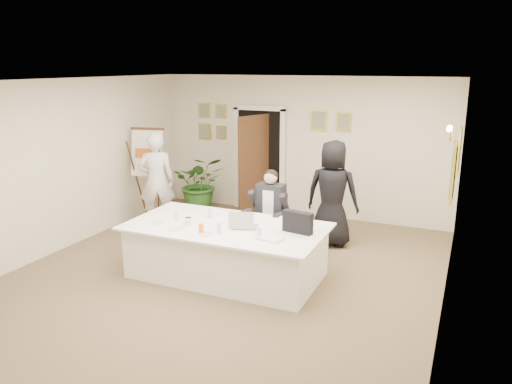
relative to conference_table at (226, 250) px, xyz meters
The scene contains 28 objects.
floor 0.40m from the conference_table, 109.74° to the right, with size 7.00×7.00×0.00m, color brown.
ceiling 2.41m from the conference_table, 109.74° to the right, with size 6.00×7.00×0.02m, color white.
wall_back 3.56m from the conference_table, 90.49° to the left, with size 6.00×0.10×2.80m, color white.
wall_front 3.72m from the conference_table, 90.47° to the right, with size 6.00×0.10×2.80m, color white.
wall_left 3.19m from the conference_table, behind, with size 0.10×7.00×2.80m, color white.
wall_right 3.14m from the conference_table, ahead, with size 0.10×7.00×2.80m, color white.
doorway 3.43m from the conference_table, 105.72° to the left, with size 1.14×0.86×2.20m.
pictures_back_wall 3.78m from the conference_table, 103.75° to the left, with size 3.40×0.06×0.80m, color gold, non-canonical shape.
pictures_right_wall 3.43m from the conference_table, 20.82° to the left, with size 0.06×2.20×0.80m, color gold, non-canonical shape.
wall_sconce 3.52m from the conference_table, 21.29° to the left, with size 0.20×0.30×0.24m, color #B8803B, non-canonical shape.
conference_table is the anchor object (origin of this frame).
seated_man 1.13m from the conference_table, 76.85° to the left, with size 0.61×0.65×1.42m, color black, non-canonical shape.
flip_chart 3.20m from the conference_table, 144.80° to the left, with size 0.65×0.46×1.81m.
standing_man 2.74m from the conference_table, 145.74° to the left, with size 0.66×0.43×1.80m, color silver.
standing_woman 2.22m from the conference_table, 61.05° to the left, with size 0.89×0.58×1.81m, color black.
potted_palm 3.48m from the conference_table, 125.99° to the left, with size 1.06×0.91×1.17m, color #295A1E.
laptop 0.59m from the conference_table, ahead, with size 0.36×0.37×0.28m, color #B7BABC, non-canonical shape.
laptop_bag 1.18m from the conference_table, ahead, with size 0.43×0.12×0.30m, color black.
paper_stack 0.95m from the conference_table, 19.92° to the right, with size 0.33×0.23×0.03m, color white.
plate_left 1.07m from the conference_table, 162.16° to the right, with size 0.20×0.20×0.01m, color white.
plate_mid 0.80m from the conference_table, 143.17° to the right, with size 0.24×0.24×0.01m, color white.
plate_near 0.61m from the conference_table, 98.33° to the right, with size 0.20×0.20×0.01m, color white.
glass_a 0.91m from the conference_table, behind, with size 0.06×0.06×0.14m, color silver.
glass_b 0.57m from the conference_table, 78.70° to the right, with size 0.06×0.06×0.14m, color silver.
glass_c 0.84m from the conference_table, 25.00° to the right, with size 0.06×0.06×0.14m, color silver.
glass_d 0.64m from the conference_table, 149.11° to the left, with size 0.06×0.06×0.14m, color silver.
oj_glass 0.65m from the conference_table, 109.22° to the right, with size 0.07×0.07×0.13m, color orange.
steel_jug 0.70m from the conference_table, 159.39° to the right, with size 0.10×0.10×0.11m, color silver.
Camera 1 is at (3.16, -5.97, 3.02)m, focal length 35.00 mm.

